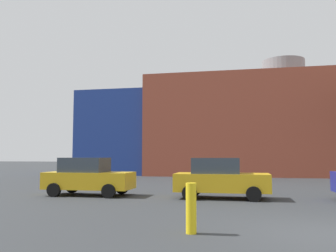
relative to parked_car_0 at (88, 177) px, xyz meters
name	(u,v)px	position (x,y,z in m)	size (l,w,h in m)	color
ground_plane	(324,235)	(8.45, -6.35, -0.83)	(200.00, 200.00, 0.00)	#2D3033
building_backdrop	(285,129)	(11.00, 20.52, 3.57)	(39.12, 11.12, 11.03)	#9E4733
parked_car_0	(88,177)	(0.00, 0.00, 0.00)	(3.86, 1.90, 1.67)	gold
parked_car_1	(220,178)	(5.86, 0.00, 0.00)	(3.85, 1.89, 1.67)	gold
bollard_yellow_0	(191,208)	(5.56, -6.82, -0.27)	(0.24, 0.24, 1.13)	yellow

